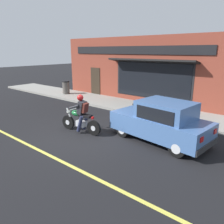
# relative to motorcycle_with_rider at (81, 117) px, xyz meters

# --- Properties ---
(ground_plane) EXTENTS (80.00, 80.00, 0.00)m
(ground_plane) POSITION_rel_motorcycle_with_rider_xyz_m (-0.34, -0.44, -0.68)
(ground_plane) COLOR black
(sidewalk_curb) EXTENTS (2.60, 22.00, 0.14)m
(sidewalk_curb) POSITION_rel_motorcycle_with_rider_xyz_m (4.72, 2.56, -0.61)
(sidewalk_curb) COLOR gray
(sidewalk_curb) RESTS_ON ground
(lane_stripe) EXTENTS (0.12, 19.80, 0.01)m
(lane_stripe) POSITION_rel_motorcycle_with_rider_xyz_m (-2.14, 2.56, -0.67)
(lane_stripe) COLOR #D1C64C
(lane_stripe) RESTS_ON ground
(storefront_building) EXTENTS (1.25, 11.84, 4.20)m
(storefront_building) POSITION_rel_motorcycle_with_rider_xyz_m (6.25, 1.56, 1.43)
(storefront_building) COLOR brown
(storefront_building) RESTS_ON ground
(motorcycle_with_rider) EXTENTS (0.63, 2.02, 1.62)m
(motorcycle_with_rider) POSITION_rel_motorcycle_with_rider_xyz_m (0.00, 0.00, 0.00)
(motorcycle_with_rider) COLOR black
(motorcycle_with_rider) RESTS_ON ground
(car_hatchback) EXTENTS (2.05, 3.94, 1.57)m
(car_hatchback) POSITION_rel_motorcycle_with_rider_xyz_m (1.28, -3.01, 0.09)
(car_hatchback) COLOR black
(car_hatchback) RESTS_ON ground
(trash_bin) EXTENTS (0.56, 0.56, 0.98)m
(trash_bin) POSITION_rel_motorcycle_with_rider_xyz_m (4.61, 6.65, -0.04)
(trash_bin) COLOR #514C47
(trash_bin) RESTS_ON sidewalk_curb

